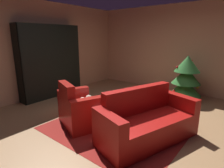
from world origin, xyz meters
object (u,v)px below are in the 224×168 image
Objects in this scene: armchair_red at (79,110)px; coffee_table at (109,107)px; couch_red at (147,123)px; decorated_tree at (186,78)px; book_stack_on_table at (108,103)px; bottle_on_table at (105,103)px; bookshelf_unit at (54,62)px.

armchair_red reaches higher than coffee_table.
decorated_tree is at bearing 93.80° from couch_red.
bottle_on_table is at bearing -62.86° from book_stack_on_table.
bookshelf_unit reaches higher than armchair_red.
couch_red reaches higher than book_stack_on_table.
bookshelf_unit reaches higher than decorated_tree.
book_stack_on_table is at bearing -103.72° from decorated_tree.
bottle_on_table is (0.09, -0.19, 0.15)m from coffee_table.
book_stack_on_table is 2.68m from decorated_tree.
book_stack_on_table is 0.16× the size of decorated_tree.
armchair_red is 0.61m from coffee_table.
book_stack_on_table is at bearing -13.10° from bookshelf_unit.
bookshelf_unit is 2.71m from coffee_table.
couch_red is at bearing 16.13° from armchair_red.
bottle_on_table is at bearing -159.45° from couch_red.
couch_red is 0.83m from book_stack_on_table.
book_stack_on_table is 0.77× the size of bottle_on_table.
book_stack_on_table is at bearing 29.70° from armchair_red.
couch_red reaches higher than coffee_table.
couch_red is 7.16× the size of bottle_on_table.
bookshelf_unit is 7.72× the size of bottle_on_table.
couch_red is at bearing 6.13° from book_stack_on_table.
bottle_on_table reaches higher than book_stack_on_table.
coffee_table is (-0.79, -0.08, 0.12)m from couch_red.
couch_red is 0.81m from coffee_table.
bottle_on_table is (2.67, -0.78, -0.45)m from bookshelf_unit.
bottle_on_table is 2.83m from decorated_tree.
decorated_tree is at bearing 68.29° from armchair_red.
couch_red is 9.34× the size of book_stack_on_table.
armchair_red reaches higher than book_stack_on_table.
decorated_tree is at bearing 76.28° from book_stack_on_table.
bookshelf_unit is 2.69m from book_stack_on_table.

